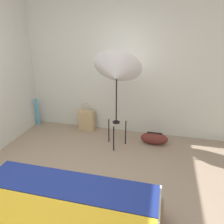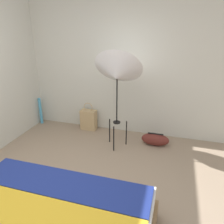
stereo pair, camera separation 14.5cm
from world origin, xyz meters
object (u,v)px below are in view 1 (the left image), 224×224
(tote_bag, at_px, (87,120))
(paper_roll, at_px, (37,112))
(photo_umbrella, at_px, (117,73))
(duffel_bag, at_px, (154,138))

(tote_bag, distance_m, paper_roll, 1.12)
(photo_umbrella, bearing_deg, duffel_bag, 18.28)
(duffel_bag, distance_m, paper_roll, 2.53)
(photo_umbrella, height_order, paper_roll, photo_umbrella)
(tote_bag, height_order, duffel_bag, tote_bag)
(photo_umbrella, relative_size, duffel_bag, 3.44)
(duffel_bag, bearing_deg, photo_umbrella, -161.72)
(photo_umbrella, distance_m, duffel_bag, 1.39)
(paper_roll, bearing_deg, duffel_bag, -5.74)
(photo_umbrella, relative_size, paper_roll, 2.95)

